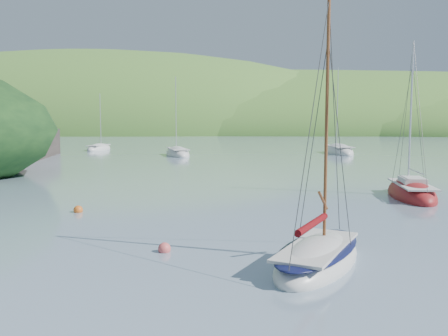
# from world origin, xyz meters

# --- Properties ---
(ground) EXTENTS (700.00, 700.00, 0.00)m
(ground) POSITION_xyz_m (0.00, 0.00, 0.00)
(ground) COLOR #7792A4
(ground) RESTS_ON ground
(shoreline_hills) EXTENTS (690.00, 135.00, 56.00)m
(shoreline_hills) POSITION_xyz_m (-9.66, 172.42, 0.00)
(shoreline_hills) COLOR #426F2A
(shoreline_hills) RESTS_ON ground
(daysailer_white) EXTENTS (4.71, 6.84, 9.89)m
(daysailer_white) POSITION_xyz_m (2.80, -0.00, 0.22)
(daysailer_white) COLOR silver
(daysailer_white) RESTS_ON ground
(sloop_red) EXTENTS (2.93, 7.50, 10.91)m
(sloop_red) POSITION_xyz_m (10.69, 15.17, 0.21)
(sloop_red) COLOR maroon
(sloop_red) RESTS_ON ground
(distant_sloop_a) EXTENTS (5.27, 8.52, 11.48)m
(distant_sloop_a) POSITION_xyz_m (-9.66, 48.90, 0.19)
(distant_sloop_a) COLOR silver
(distant_sloop_a) RESTS_ON ground
(distant_sloop_b) EXTENTS (4.27, 9.57, 13.21)m
(distant_sloop_b) POSITION_xyz_m (12.52, 53.86, 0.21)
(distant_sloop_b) COLOR silver
(distant_sloop_b) RESTS_ON ground
(distant_sloop_c) EXTENTS (3.22, 6.96, 9.58)m
(distant_sloop_c) POSITION_xyz_m (-23.61, 59.15, 0.17)
(distant_sloop_c) COLOR silver
(distant_sloop_c) RESTS_ON ground
(mooring_buoys) EXTENTS (24.44, 8.15, 0.50)m
(mooring_buoys) POSITION_xyz_m (-0.72, 5.64, 0.12)
(mooring_buoys) COLOR #D85350
(mooring_buoys) RESTS_ON ground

